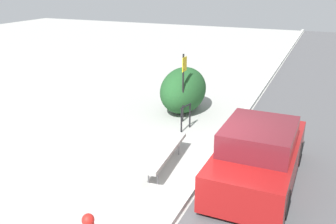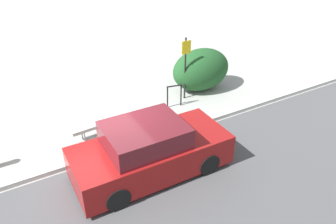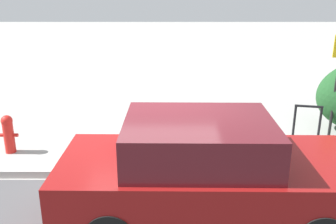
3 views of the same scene
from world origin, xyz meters
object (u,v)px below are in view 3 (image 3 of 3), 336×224
sign_post (336,74)px  fire_hydrant (7,133)px  bike_rack (306,120)px  parked_car_near (206,176)px  bench (180,130)px

sign_post → fire_hydrant: bearing=-173.1°
bike_rack → parked_car_near: size_ratio=0.20×
bike_rack → sign_post: size_ratio=0.36×
bike_rack → sign_post: bearing=27.8°
sign_post → bike_rack: bearing=-152.2°
bench → parked_car_near: bearing=-87.9°
bench → fire_hydrant: fire_hydrant is taller
bench → sign_post: bearing=8.6°
bike_rack → parked_car_near: (-2.33, -2.69, 0.16)m
sign_post → parked_car_near: size_ratio=0.57×
sign_post → parked_car_near: bearing=-134.5°
parked_car_near → sign_post: bearing=46.2°
bench → fire_hydrant: (-3.37, -0.04, -0.05)m
parked_car_near → fire_hydrant: bearing=149.2°
bench → fire_hydrant: 3.37m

